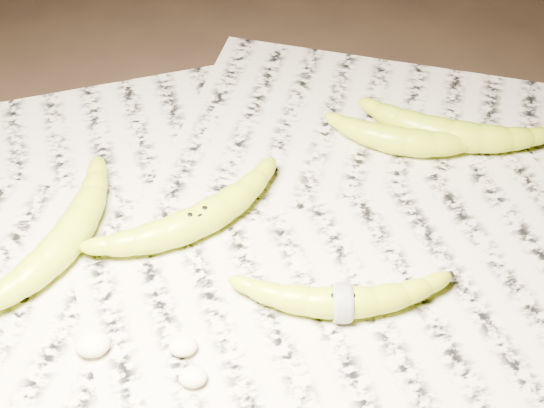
{
  "coord_description": "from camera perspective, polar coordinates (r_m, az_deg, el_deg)",
  "views": [
    {
      "loc": [
        -0.01,
        -0.55,
        0.62
      ],
      "look_at": [
        0.02,
        -0.0,
        0.05
      ],
      "focal_mm": 50.0,
      "sensor_mm": 36.0,
      "label": 1
    }
  ],
  "objects": [
    {
      "name": "ground",
      "position": [
        0.83,
        -1.36,
        -2.34
      ],
      "size": [
        3.0,
        3.0,
        0.0
      ],
      "primitive_type": "plane",
      "color": "black",
      "rests_on": "ground"
    },
    {
      "name": "measuring_tape",
      "position": [
        0.74,
        5.31,
        -7.25
      ],
      "size": [
        0.01,
        0.04,
        0.04
      ],
      "primitive_type": "torus",
      "rotation": [
        0.0,
        1.57,
        -0.04
      ],
      "color": "white",
      "rests_on": "newspaper_patch"
    },
    {
      "name": "banana_upper_b",
      "position": [
        0.91,
        10.14,
        4.82
      ],
      "size": [
        0.18,
        0.1,
        0.03
      ],
      "primitive_type": null,
      "rotation": [
        0.0,
        0.0,
        -0.25
      ],
      "color": "#BECD19",
      "rests_on": "newspaper_patch"
    },
    {
      "name": "banana_taped",
      "position": [
        0.74,
        5.31,
        -7.25
      ],
      "size": [
        0.19,
        0.06,
        0.03
      ],
      "primitive_type": null,
      "rotation": [
        0.0,
        0.0,
        -0.04
      ],
      "color": "#BECD19",
      "rests_on": "newspaper_patch"
    },
    {
      "name": "flesh_chunk_a",
      "position": [
        0.74,
        -13.43,
        -10.06
      ],
      "size": [
        0.03,
        0.03,
        0.02
      ],
      "primitive_type": "ellipsoid",
      "color": "#F4ECBD",
      "rests_on": "newspaper_patch"
    },
    {
      "name": "banana_left_b",
      "position": [
        0.81,
        -15.26,
        -2.45
      ],
      "size": [
        0.14,
        0.21,
        0.04
      ],
      "primitive_type": null,
      "rotation": [
        0.0,
        0.0,
        1.12
      ],
      "color": "#BECD19",
      "rests_on": "newspaper_patch"
    },
    {
      "name": "newspaper_patch",
      "position": [
        0.8,
        -2.96,
        -4.07
      ],
      "size": [
        0.9,
        0.7,
        0.01
      ],
      "primitive_type": "cube",
      "color": "#BDB5A2",
      "rests_on": "ground"
    },
    {
      "name": "flesh_chunk_b",
      "position": [
        0.73,
        -6.74,
        -10.4
      ],
      "size": [
        0.03,
        0.02,
        0.02
      ],
      "primitive_type": "ellipsoid",
      "color": "#F4ECBD",
      "rests_on": "newspaper_patch"
    },
    {
      "name": "banana_center",
      "position": [
        0.81,
        -5.65,
        -1.13
      ],
      "size": [
        0.21,
        0.15,
        0.04
      ],
      "primitive_type": null,
      "rotation": [
        0.0,
        0.0,
        0.53
      ],
      "color": "#BECD19",
      "rests_on": "newspaper_patch"
    },
    {
      "name": "flesh_chunk_c",
      "position": [
        0.71,
        -6.0,
        -12.66
      ],
      "size": [
        0.03,
        0.02,
        0.02
      ],
      "primitive_type": "ellipsoid",
      "color": "#F4ECBD",
      "rests_on": "newspaper_patch"
    },
    {
      "name": "banana_upper_a",
      "position": [
        0.93,
        13.34,
        5.28
      ],
      "size": [
        0.21,
        0.12,
        0.04
      ],
      "primitive_type": null,
      "rotation": [
        0.0,
        0.0,
        -0.34
      ],
      "color": "#BECD19",
      "rests_on": "newspaper_patch"
    }
  ]
}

